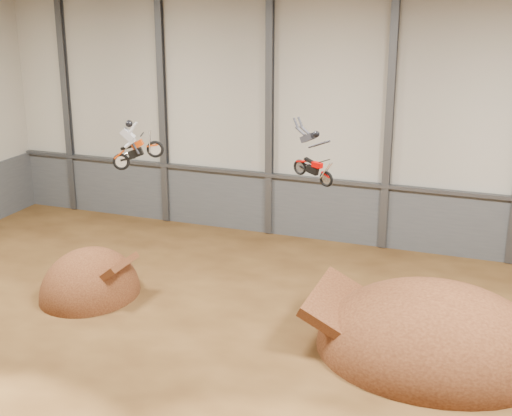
{
  "coord_description": "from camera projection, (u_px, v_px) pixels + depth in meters",
  "views": [
    {
      "loc": [
        9.7,
        -22.28,
        14.05
      ],
      "look_at": [
        -0.11,
        4.0,
        5.13
      ],
      "focal_mm": 50.0,
      "sensor_mm": 36.0,
      "label": 1
    }
  ],
  "objects": [
    {
      "name": "steel_column_2",
      "position": [
        270.0,
        115.0,
        39.59
      ],
      "size": [
        0.4,
        0.36,
        13.9
      ],
      "primitive_type": "cube",
      "color": "#47494F",
      "rests_on": "ground"
    },
    {
      "name": "steel_rail",
      "position": [
        326.0,
        180.0,
        39.48
      ],
      "size": [
        39.8,
        0.35,
        0.2
      ],
      "primitive_type": "cube",
      "color": "#47494F",
      "rests_on": "lower_band_back"
    },
    {
      "name": "fmx_rider_b",
      "position": [
        312.0,
        153.0,
        26.71
      ],
      "size": [
        2.91,
        1.77,
        2.56
      ],
      "primitive_type": null,
      "rotation": [
        0.0,
        0.17,
        -0.4
      ],
      "color": "#B20301"
    },
    {
      "name": "takeoff_ramp",
      "position": [
        91.0,
        295.0,
        33.53
      ],
      "size": [
        4.47,
        5.16,
        4.47
      ],
      "primitive_type": "ellipsoid",
      "color": "#432010",
      "rests_on": "ground"
    },
    {
      "name": "landing_ramp",
      "position": [
        432.0,
        351.0,
        28.38
      ],
      "size": [
        9.33,
        8.25,
        5.38
      ],
      "primitive_type": "ellipsoid",
      "color": "#432010",
      "rests_on": "ground"
    },
    {
      "name": "steel_column_1",
      "position": [
        163.0,
        108.0,
        41.81
      ],
      "size": [
        0.4,
        0.36,
        13.9
      ],
      "primitive_type": "cube",
      "color": "#47494F",
      "rests_on": "ground"
    },
    {
      "name": "lower_band_back",
      "position": [
        325.0,
        210.0,
        40.16
      ],
      "size": [
        39.8,
        0.18,
        3.5
      ],
      "primitive_type": "cube",
      "color": "#4D5054",
      "rests_on": "ground"
    },
    {
      "name": "steel_column_0",
      "position": [
        66.0,
        101.0,
        44.03
      ],
      "size": [
        0.4,
        0.36,
        13.9
      ],
      "primitive_type": "cube",
      "color": "#47494F",
      "rests_on": "ground"
    },
    {
      "name": "fmx_rider_a",
      "position": [
        140.0,
        139.0,
        30.42
      ],
      "size": [
        3.02,
        1.82,
        2.77
      ],
      "primitive_type": null,
      "rotation": [
        0.0,
        -0.36,
        0.35
      ],
      "color": "#C93B06"
    },
    {
      "name": "steel_column_3",
      "position": [
        389.0,
        123.0,
        37.37
      ],
      "size": [
        0.4,
        0.36,
        13.9
      ],
      "primitive_type": "cube",
      "color": "#47494F",
      "rests_on": "ground"
    },
    {
      "name": "floor",
      "position": [
        222.0,
        365.0,
        27.38
      ],
      "size": [
        40.0,
        40.0,
        0.0
      ],
      "primitive_type": "plane",
      "color": "#442912",
      "rests_on": "ground"
    },
    {
      "name": "back_wall",
      "position": [
        329.0,
        118.0,
        38.66
      ],
      "size": [
        40.0,
        0.1,
        14.0
      ],
      "primitive_type": "cube",
      "color": "beige",
      "rests_on": "ground"
    }
  ]
}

